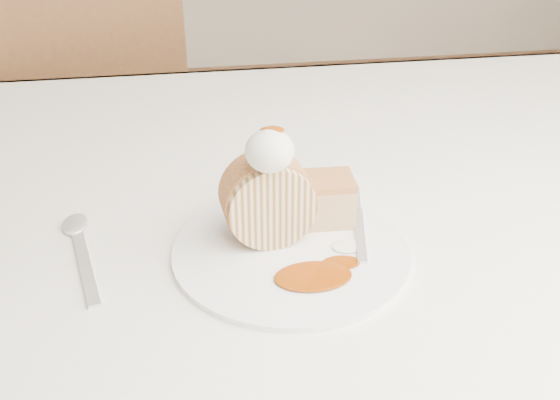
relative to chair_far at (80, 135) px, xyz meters
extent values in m
cube|color=silver|center=(0.35, -0.67, 0.19)|extent=(1.40, 0.90, 0.04)
cube|color=silver|center=(0.35, -0.23, 0.07)|extent=(1.40, 0.01, 0.28)
cylinder|color=brown|center=(0.97, -0.30, -0.18)|extent=(0.06, 0.06, 0.71)
cube|color=brown|center=(-0.03, 0.08, -0.08)|extent=(0.57, 0.57, 0.04)
cube|color=brown|center=(0.04, -0.11, 0.17)|extent=(0.43, 0.19, 0.47)
cylinder|color=brown|center=(0.09, 0.33, -0.32)|extent=(0.04, 0.04, 0.44)
cylinder|color=brown|center=(-0.27, 0.20, -0.32)|extent=(0.04, 0.04, 0.44)
cylinder|color=brown|center=(0.21, -0.03, -0.32)|extent=(0.04, 0.04, 0.44)
cylinder|color=brown|center=(-0.15, -0.16, -0.32)|extent=(0.04, 0.04, 0.44)
cylinder|color=white|center=(0.34, -0.84, 0.21)|extent=(0.26, 0.26, 0.01)
cylinder|color=beige|center=(0.32, -0.82, 0.26)|extent=(0.10, 0.06, 0.09)
cube|color=#CA864C|center=(0.39, -0.79, 0.24)|extent=(0.06, 0.05, 0.05)
ellipsoid|color=silver|center=(0.32, -0.84, 0.33)|extent=(0.05, 0.05, 0.04)
ellipsoid|color=#7E3105|center=(0.32, -0.83, 0.35)|extent=(0.02, 0.02, 0.01)
cube|color=silver|center=(0.42, -0.83, 0.22)|extent=(0.05, 0.15, 0.00)
cube|color=silver|center=(0.13, -0.84, 0.21)|extent=(0.06, 0.16, 0.00)
camera|label=1|loc=(0.24, -1.37, 0.59)|focal=40.00mm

